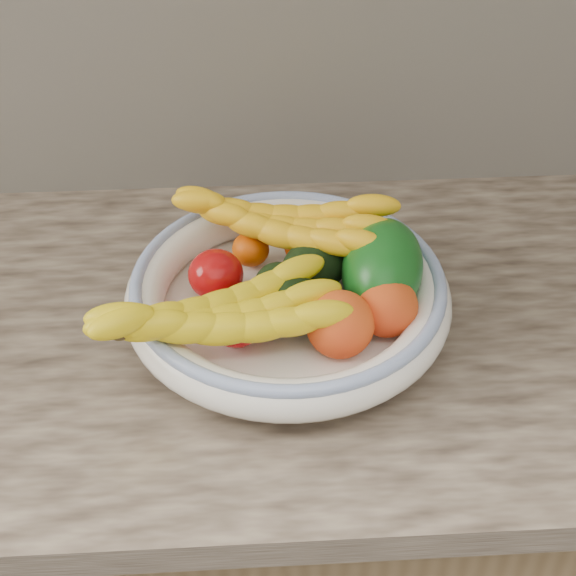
# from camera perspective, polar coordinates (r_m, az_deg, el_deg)

# --- Properties ---
(kitchen_counter) EXTENTS (2.44, 0.66, 1.40)m
(kitchen_counter) POSITION_cam_1_polar(r_m,az_deg,el_deg) (1.43, -0.06, -14.81)
(kitchen_counter) COLOR brown
(kitchen_counter) RESTS_ON ground
(fruit_bowl) EXTENTS (0.39, 0.39, 0.08)m
(fruit_bowl) POSITION_cam_1_polar(r_m,az_deg,el_deg) (1.05, 0.00, -0.48)
(fruit_bowl) COLOR white
(fruit_bowl) RESTS_ON kitchen_counter
(clementine_back_left) EXTENTS (0.06, 0.06, 0.04)m
(clementine_back_left) POSITION_cam_1_polar(r_m,az_deg,el_deg) (1.12, -2.43, 2.53)
(clementine_back_left) COLOR #E25704
(clementine_back_left) RESTS_ON fruit_bowl
(clementine_back_right) EXTENTS (0.06, 0.06, 0.05)m
(clementine_back_right) POSITION_cam_1_polar(r_m,az_deg,el_deg) (1.12, 1.01, 2.75)
(clementine_back_right) COLOR #E04904
(clementine_back_right) RESTS_ON fruit_bowl
(tomato_left) EXTENTS (0.07, 0.07, 0.06)m
(tomato_left) POSITION_cam_1_polar(r_m,az_deg,el_deg) (1.07, -4.69, 0.88)
(tomato_left) COLOR #AD0B0C
(tomato_left) RESTS_ON fruit_bowl
(tomato_near_left) EXTENTS (0.08, 0.08, 0.06)m
(tomato_near_left) POSITION_cam_1_polar(r_m,az_deg,el_deg) (1.00, -3.39, -2.00)
(tomato_near_left) COLOR #C30003
(tomato_near_left) RESTS_ON fruit_bowl
(avocado_center) EXTENTS (0.11, 0.12, 0.07)m
(avocado_center) POSITION_cam_1_polar(r_m,az_deg,el_deg) (1.03, -0.08, -0.51)
(avocado_center) COLOR black
(avocado_center) RESTS_ON fruit_bowl
(avocado_right) EXTENTS (0.12, 0.12, 0.07)m
(avocado_right) POSITION_cam_1_polar(r_m,az_deg,el_deg) (1.08, 1.82, 1.52)
(avocado_right) COLOR black
(avocado_right) RESTS_ON fruit_bowl
(green_mango) EXTENTS (0.15, 0.17, 0.13)m
(green_mango) POSITION_cam_1_polar(r_m,az_deg,el_deg) (1.06, 6.11, 1.27)
(green_mango) COLOR #0E4B13
(green_mango) RESTS_ON fruit_bowl
(peach_front) EXTENTS (0.09, 0.09, 0.08)m
(peach_front) POSITION_cam_1_polar(r_m,az_deg,el_deg) (0.99, 3.39, -2.36)
(peach_front) COLOR orange
(peach_front) RESTS_ON fruit_bowl
(peach_right) EXTENTS (0.09, 0.09, 0.07)m
(peach_right) POSITION_cam_1_polar(r_m,az_deg,el_deg) (1.01, 6.43, -1.22)
(peach_right) COLOR orange
(peach_right) RESTS_ON fruit_bowl
(banana_bunch_back) EXTENTS (0.32, 0.19, 0.08)m
(banana_bunch_back) POSITION_cam_1_polar(r_m,az_deg,el_deg) (1.09, -0.37, 3.88)
(banana_bunch_back) COLOR yellow
(banana_bunch_back) RESTS_ON fruit_bowl
(banana_bunch_front) EXTENTS (0.32, 0.20, 0.08)m
(banana_bunch_front) POSITION_cam_1_polar(r_m,az_deg,el_deg) (0.97, -4.49, -2.15)
(banana_bunch_front) COLOR yellow
(banana_bunch_front) RESTS_ON fruit_bowl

